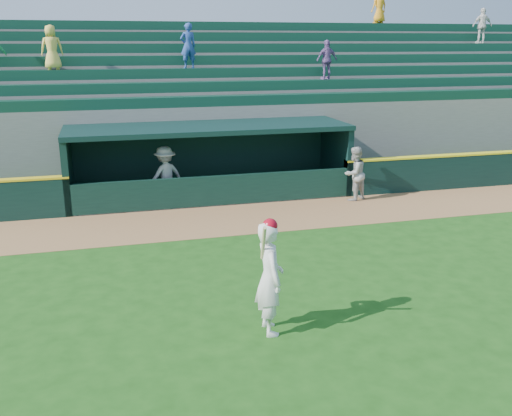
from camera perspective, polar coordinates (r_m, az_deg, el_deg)
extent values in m
plane|color=#1B4912|center=(12.66, 1.89, -7.63)|extent=(120.00, 120.00, 0.00)
cube|color=olive|center=(17.11, -2.86, -1.17)|extent=(40.00, 3.00, 0.01)
imported|color=#AAA9A4|center=(19.32, 9.81, 3.41)|extent=(1.10, 1.01, 1.81)
imported|color=#AAAAA5|center=(18.75, -9.05, 3.22)|extent=(1.42, 1.15, 1.92)
cube|color=#62625D|center=(19.74, -4.59, 1.22)|extent=(9.00, 2.60, 0.04)
cube|color=black|center=(19.22, -18.30, 3.50)|extent=(0.20, 2.60, 2.30)
cube|color=black|center=(20.78, 7.95, 5.08)|extent=(0.20, 2.60, 2.30)
cube|color=black|center=(20.74, -5.33, 5.14)|extent=(9.40, 0.20, 2.30)
cube|color=black|center=(19.27, -4.75, 8.01)|extent=(9.40, 2.80, 0.16)
cube|color=black|center=(18.46, -3.93, 1.71)|extent=(9.00, 0.16, 1.00)
cube|color=brown|center=(20.45, -5.02, 2.40)|extent=(8.40, 0.45, 0.10)
cube|color=slate|center=(21.19, -5.59, 6.21)|extent=(34.00, 0.85, 2.91)
cube|color=#0F3828|center=(20.85, -5.66, 10.58)|extent=(34.00, 0.60, 0.36)
cube|color=slate|center=(21.98, -5.98, 7.15)|extent=(34.00, 0.85, 3.36)
cube|color=#0F3828|center=(21.65, -6.08, 11.97)|extent=(34.00, 0.60, 0.36)
cube|color=slate|center=(22.78, -6.35, 8.03)|extent=(34.00, 0.85, 3.81)
cube|color=#0F3828|center=(22.46, -6.47, 13.26)|extent=(34.00, 0.60, 0.36)
cube|color=slate|center=(23.58, -6.69, 8.85)|extent=(34.00, 0.85, 4.26)
cube|color=#0F3828|center=(23.28, -6.83, 14.46)|extent=(34.00, 0.60, 0.36)
cube|color=slate|center=(24.39, -7.01, 9.62)|extent=(34.00, 0.85, 4.71)
cube|color=#0F3828|center=(24.11, -7.18, 15.58)|extent=(34.00, 0.60, 0.36)
cube|color=slate|center=(25.20, -7.31, 10.33)|extent=(34.00, 0.85, 5.16)
cube|color=#0F3828|center=(24.96, -7.50, 16.62)|extent=(34.00, 0.60, 0.36)
cube|color=slate|center=(26.02, -7.59, 11.01)|extent=(34.00, 0.85, 5.61)
cube|color=#0F3828|center=(25.81, -7.81, 17.59)|extent=(34.00, 0.60, 0.36)
cube|color=slate|center=(26.59, -7.76, 11.11)|extent=(34.50, 0.30, 5.61)
imported|color=orange|center=(28.66, 12.24, 19.14)|extent=(0.83, 0.62, 1.54)
imported|color=silver|center=(29.45, 21.68, 16.59)|extent=(0.96, 0.49, 1.57)
imported|color=#284692|center=(22.44, -6.81, 15.82)|extent=(0.66, 0.48, 1.65)
imported|color=#EBCD53|center=(22.25, -19.75, 14.88)|extent=(0.81, 0.57, 1.55)
imported|color=#7B5796|center=(23.01, 7.10, 14.50)|extent=(0.92, 0.49, 1.49)
imported|color=white|center=(10.31, 1.37, -7.01)|extent=(0.50, 0.77, 2.11)
sphere|color=#A80919|center=(9.96, 1.41, -1.80)|extent=(0.27, 0.27, 0.27)
cylinder|color=beige|center=(9.79, 0.75, -3.55)|extent=(0.17, 0.52, 0.76)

